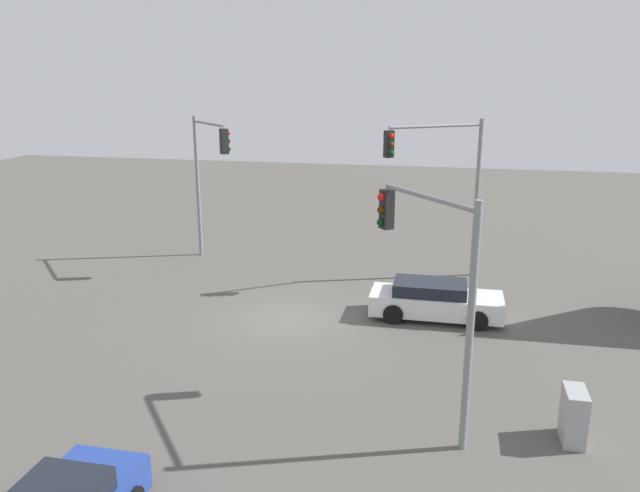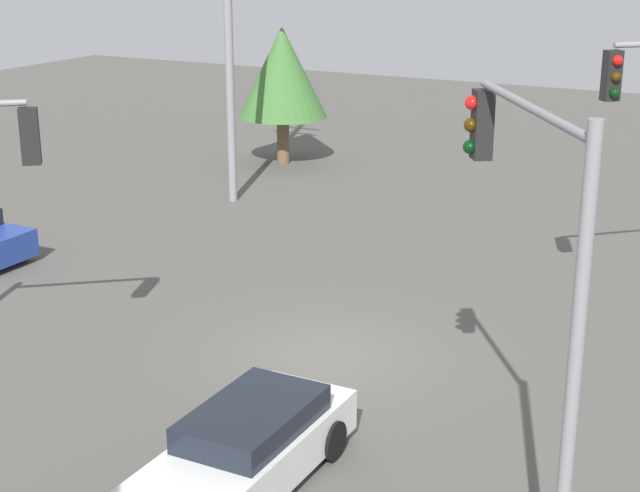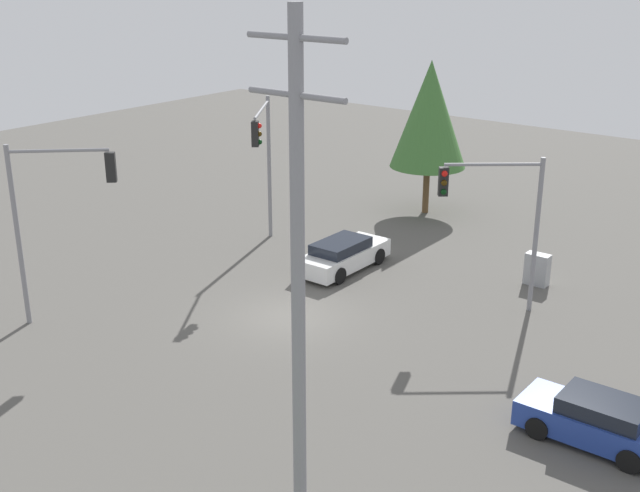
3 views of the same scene
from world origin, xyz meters
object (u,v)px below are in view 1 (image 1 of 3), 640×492
Objects in this scene: traffic_signal_cross at (444,172)px; traffic_signal_aux at (432,266)px; electrical_cabinet at (574,416)px; sedan_white at (435,300)px; traffic_signal_main at (207,165)px.

traffic_signal_cross is 11.46m from traffic_signal_aux.
electrical_cabinet is (-0.30, -3.52, -3.43)m from traffic_signal_aux.
sedan_white is 8.09m from electrical_cabinet.
traffic_signal_main reaches higher than electrical_cabinet.
traffic_signal_main is at bearing 48.81° from electrical_cabinet.
traffic_signal_cross is at bearing 43.87° from traffic_signal_main.
sedan_white is at bearing -38.84° from traffic_signal_aux.
traffic_signal_cross is at bearing 16.47° from electrical_cabinet.
traffic_signal_cross is 12.88m from electrical_cabinet.
traffic_signal_cross reaches higher than traffic_signal_aux.
traffic_signal_main is 15.95m from traffic_signal_aux.
sedan_white is 0.69× the size of traffic_signal_cross.
traffic_signal_main is 1.12× the size of traffic_signal_aux.
traffic_signal_cross is at bearing 179.37° from sedan_white.
traffic_signal_main is at bearing -115.40° from sedan_white.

